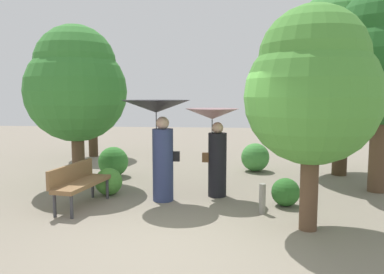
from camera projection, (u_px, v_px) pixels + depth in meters
The scene contains 14 objects.
ground_plane at pixel (175, 239), 5.70m from camera, with size 40.00×40.00×0.00m, color gray.
person_left at pixel (159, 127), 7.66m from camera, with size 1.39×1.39×2.06m.
person_right at pixel (214, 135), 8.02m from camera, with size 1.13×1.13×1.88m.
park_bench at pixel (79, 181), 7.32m from camera, with size 0.72×1.56×0.83m.
tree_near_left at pixel (92, 83), 13.18m from camera, with size 2.16×2.16×3.91m.
tree_near_right at pixel (344, 56), 9.99m from camera, with size 3.17×3.17×4.98m.
tree_mid_left at pixel (76, 83), 8.89m from camera, with size 2.36×2.36×3.79m.
tree_mid_right at pixel (383, 57), 8.21m from camera, with size 2.50×2.50×4.48m.
tree_far_back at pixel (313, 86), 5.87m from camera, with size 2.12×2.12×3.54m.
bush_path_left at pixel (286, 192), 7.40m from camera, with size 0.55×0.55×0.55m, color #2D6B28.
bush_path_right at pixel (255, 157), 10.81m from camera, with size 0.80×0.80×0.80m, color #428C3D.
bush_behind_bench at pixel (113, 162), 10.10m from camera, with size 0.79×0.79×0.79m, color #387F33.
bush_far_side at pixel (109, 182), 8.22m from camera, with size 0.59×0.59×0.59m, color #4C9338.
path_marker_post at pixel (262, 198), 6.96m from camera, with size 0.12×0.12×0.55m, color gray.
Camera 1 is at (0.79, -5.45, 2.16)m, focal length 35.52 mm.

